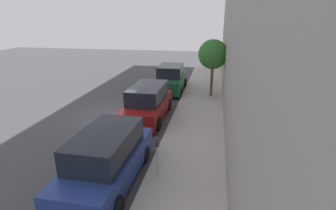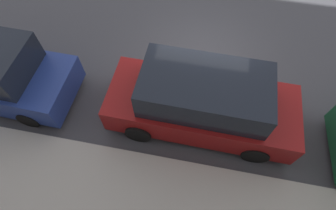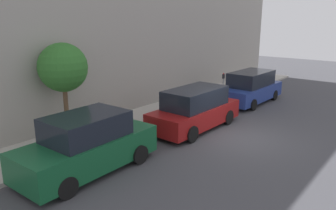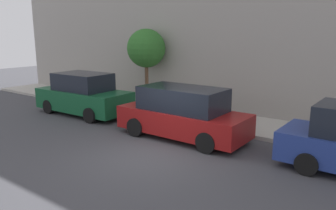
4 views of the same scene
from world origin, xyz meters
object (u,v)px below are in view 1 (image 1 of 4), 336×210
object	(u,v)px
street_tree	(213,55)
parking_meter_near	(157,153)
parked_suv_third	(171,79)
parked_minivan_second	(148,103)
parked_minivan_nearest	(107,158)

from	to	relation	value
street_tree	parking_meter_near	bearing A→B (deg)	-98.73
parked_suv_third	street_tree	xyz separation A→B (m)	(3.11, -1.34, 2.11)
parking_meter_near	street_tree	size ratio (longest dim) A/B	0.39
parked_minivan_second	street_tree	bearing A→B (deg)	53.13
parked_minivan_nearest	parked_suv_third	size ratio (longest dim) A/B	1.02
parked_minivan_second	parked_suv_third	world-z (taller)	parked_suv_third
parked_minivan_nearest	parked_minivan_second	bearing A→B (deg)	91.31
parked_suv_third	parking_meter_near	size ratio (longest dim) A/B	3.19
parked_minivan_second	parked_suv_third	size ratio (longest dim) A/B	1.02
parked_minivan_second	street_tree	xyz separation A→B (m)	(3.39, 4.51, 2.12)
parked_minivan_second	parking_meter_near	size ratio (longest dim) A/B	3.24
parked_minivan_second	parking_meter_near	distance (m)	6.00
street_tree	parked_minivan_second	bearing A→B (deg)	-126.87
parked_minivan_nearest	parking_meter_near	xyz separation A→B (m)	(1.67, 0.37, 0.16)
parked_minivan_nearest	street_tree	world-z (taller)	street_tree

